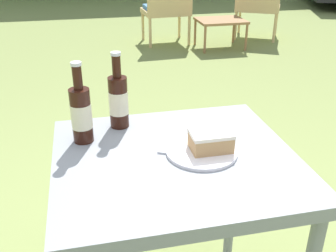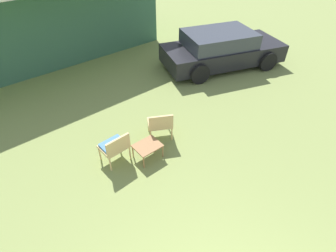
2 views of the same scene
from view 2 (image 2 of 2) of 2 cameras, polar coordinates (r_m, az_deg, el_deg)
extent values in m
cube|color=#38664C|center=(11.39, -29.33, 20.83)|extent=(9.51, 3.29, 3.40)
cube|color=black|center=(10.08, 11.74, 15.36)|extent=(4.63, 3.11, 0.60)
cube|color=#383D47|center=(9.77, 11.04, 18.16)|extent=(2.77, 2.33, 0.49)
cylinder|color=black|center=(11.53, 15.32, 17.11)|extent=(0.69, 0.41, 0.66)
cylinder|color=black|center=(10.21, 20.85, 12.98)|extent=(0.69, 0.41, 0.66)
cylinder|color=black|center=(10.33, 2.39, 15.80)|extent=(0.69, 0.41, 0.66)
cylinder|color=black|center=(8.83, 6.93, 11.19)|extent=(0.69, 0.41, 0.66)
cylinder|color=tan|center=(6.37, -10.62, -3.66)|extent=(0.04, 0.04, 0.38)
cylinder|color=tan|center=(6.21, -14.63, -5.86)|extent=(0.04, 0.04, 0.38)
cylinder|color=tan|center=(6.09, -8.29, -5.77)|extent=(0.04, 0.04, 0.38)
cylinder|color=tan|center=(5.92, -12.43, -8.15)|extent=(0.04, 0.04, 0.38)
cube|color=tan|center=(5.99, -11.76, -4.34)|extent=(0.61, 0.53, 0.06)
cube|color=tan|center=(5.71, -10.80, -4.04)|extent=(0.58, 0.08, 0.34)
cube|color=#4C7FB7|center=(5.95, -11.83, -3.96)|extent=(0.55, 0.45, 0.05)
cylinder|color=tan|center=(6.83, 0.12, 0.65)|extent=(0.04, 0.04, 0.38)
cylinder|color=tan|center=(6.78, -4.25, 0.13)|extent=(0.04, 0.04, 0.38)
cylinder|color=tan|center=(6.51, 0.84, -1.74)|extent=(0.04, 0.04, 0.38)
cylinder|color=tan|center=(6.45, -3.76, -2.30)|extent=(0.04, 0.04, 0.38)
cube|color=tan|center=(6.49, -1.80, 0.70)|extent=(0.75, 0.72, 0.06)
cube|color=tan|center=(6.20, -1.51, 0.88)|extent=(0.53, 0.33, 0.34)
cube|color=#996B42|center=(5.98, -4.49, -4.32)|extent=(0.59, 0.48, 0.03)
cylinder|color=#996B42|center=(5.88, -5.29, -7.88)|extent=(0.03, 0.03, 0.33)
cylinder|color=#996B42|center=(6.10, -1.14, -5.53)|extent=(0.03, 0.03, 0.33)
cylinder|color=#996B42|center=(6.14, -7.65, -5.55)|extent=(0.03, 0.03, 0.33)
cylinder|color=#996B42|center=(6.35, -3.59, -3.38)|extent=(0.03, 0.03, 0.33)
camera|label=1|loc=(3.41, 37.39, -53.64)|focal=42.00mm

